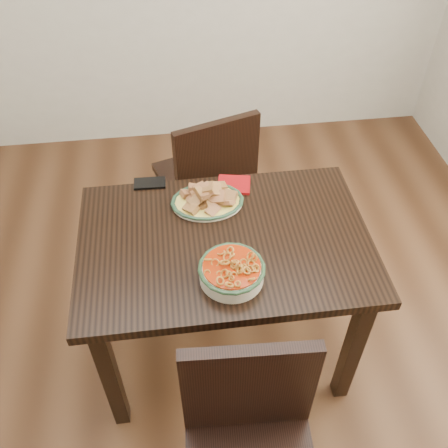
{
  "coord_description": "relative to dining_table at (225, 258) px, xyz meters",
  "views": [
    {
      "loc": [
        -0.11,
        -1.34,
        2.12
      ],
      "look_at": [
        0.06,
        -0.04,
        0.81
      ],
      "focal_mm": 40.0,
      "sensor_mm": 36.0,
      "label": 1
    }
  ],
  "objects": [
    {
      "name": "napkin",
      "position": [
        0.08,
        0.3,
        0.12
      ],
      "size": [
        0.16,
        0.14,
        0.01
      ],
      "primitive_type": "cube",
      "rotation": [
        0.0,
        0.0,
        -0.2
      ],
      "color": "#990B0E",
      "rests_on": "dining_table"
    },
    {
      "name": "floor",
      "position": [
        -0.06,
        0.06,
        -0.64
      ],
      "size": [
        3.5,
        3.5,
        0.0
      ],
      "primitive_type": "plane",
      "color": "#3B2212",
      "rests_on": "ground"
    },
    {
      "name": "noodle_bowl",
      "position": [
        -0.0,
        -0.19,
        0.15
      ],
      "size": [
        0.24,
        0.24,
        0.08
      ],
      "color": "beige",
      "rests_on": "dining_table"
    },
    {
      "name": "smartphone",
      "position": [
        -0.27,
        0.36,
        0.11
      ],
      "size": [
        0.13,
        0.07,
        0.01
      ],
      "primitive_type": "cube",
      "rotation": [
        0.0,
        0.0,
        -0.03
      ],
      "color": "black",
      "rests_on": "dining_table"
    },
    {
      "name": "fish_plate",
      "position": [
        -0.04,
        0.2,
        0.15
      ],
      "size": [
        0.29,
        0.22,
        0.11
      ],
      "color": "beige",
      "rests_on": "dining_table"
    },
    {
      "name": "dining_table",
      "position": [
        0.0,
        0.0,
        0.0
      ],
      "size": [
        1.11,
        0.74,
        0.75
      ],
      "color": "black",
      "rests_on": "ground"
    },
    {
      "name": "chair_near",
      "position": [
        -0.0,
        -0.67,
        -0.14
      ],
      "size": [
        0.44,
        0.44,
        0.89
      ],
      "rotation": [
        0.0,
        0.0,
        -0.05
      ],
      "color": "black",
      "rests_on": "ground"
    },
    {
      "name": "chair_far",
      "position": [
        0.01,
        0.67,
        -0.14
      ],
      "size": [
        0.53,
        0.53,
        0.89
      ],
      "rotation": [
        0.0,
        0.0,
        3.46
      ],
      "color": "black",
      "rests_on": "ground"
    }
  ]
}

